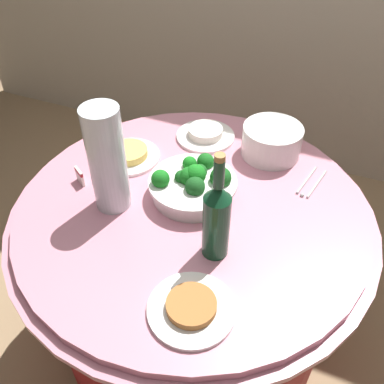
{
  "coord_description": "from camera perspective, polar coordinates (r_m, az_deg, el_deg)",
  "views": [
    {
      "loc": [
        0.37,
        -0.89,
        1.65
      ],
      "look_at": [
        0.0,
        0.0,
        0.79
      ],
      "focal_mm": 39.41,
      "sensor_mm": 36.0,
      "label": 1
    }
  ],
  "objects": [
    {
      "name": "plate_stack",
      "position": [
        1.52,
        10.72,
        6.8
      ],
      "size": [
        0.21,
        0.21,
        0.11
      ],
      "color": "white",
      "rests_on": "buffet_table"
    },
    {
      "name": "food_plate_peanuts",
      "position": [
        1.07,
        -0.09,
        -15.39
      ],
      "size": [
        0.22,
        0.22,
        0.03
      ],
      "color": "white",
      "rests_on": "buffet_table"
    },
    {
      "name": "decorative_fruit_vase",
      "position": [
        1.26,
        -11.28,
        3.5
      ],
      "size": [
        0.11,
        0.11,
        0.34
      ],
      "color": "silver",
      "rests_on": "buffet_table"
    },
    {
      "name": "food_plate_noodles",
      "position": [
        1.52,
        -8.54,
        5.01
      ],
      "size": [
        0.22,
        0.22,
        0.04
      ],
      "color": "white",
      "rests_on": "buffet_table"
    },
    {
      "name": "wine_bottle",
      "position": [
        1.1,
        3.33,
        -3.62
      ],
      "size": [
        0.07,
        0.07,
        0.34
      ],
      "color": "#144227",
      "rests_on": "buffet_table"
    },
    {
      "name": "label_placard_front",
      "position": [
        1.43,
        -14.98,
        2.17
      ],
      "size": [
        0.05,
        0.03,
        0.05
      ],
      "color": "white",
      "rests_on": "buffet_table"
    },
    {
      "name": "ground_plane",
      "position": [
        1.91,
        0.0,
        -17.94
      ],
      "size": [
        6.0,
        6.0,
        0.0
      ],
      "primitive_type": "plane",
      "color": "#9E7F5B"
    },
    {
      "name": "buffet_table",
      "position": [
        1.6,
        0.0,
        -11.14
      ],
      "size": [
        1.16,
        1.16,
        0.74
      ],
      "color": "maroon",
      "rests_on": "ground_plane"
    },
    {
      "name": "serving_tongs",
      "position": [
        1.45,
        15.79,
        1.18
      ],
      "size": [
        0.08,
        0.17,
        0.01
      ],
      "color": "silver",
      "rests_on": "buffet_table"
    },
    {
      "name": "broccoli_bowl",
      "position": [
        1.33,
        0.25,
        1.19
      ],
      "size": [
        0.28,
        0.28,
        0.12
      ],
      "color": "white",
      "rests_on": "buffet_table"
    },
    {
      "name": "food_plate_rice",
      "position": [
        1.61,
        1.84,
        7.84
      ],
      "size": [
        0.22,
        0.22,
        0.04
      ],
      "color": "white",
      "rests_on": "buffet_table"
    }
  ]
}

